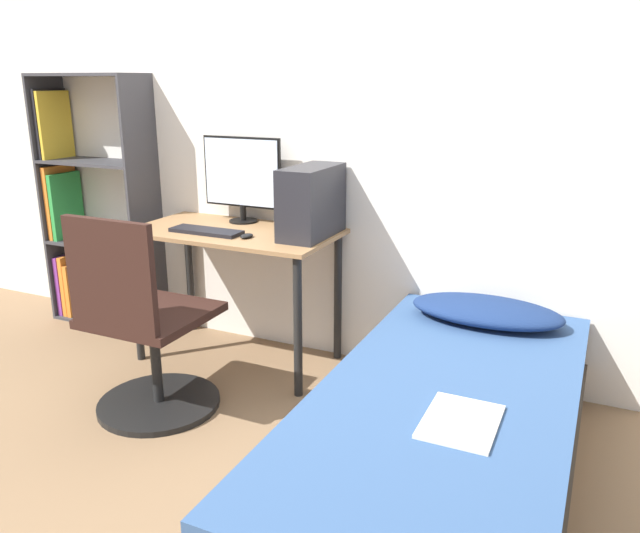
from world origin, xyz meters
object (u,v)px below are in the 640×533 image
object	(u,v)px
keyboard	(206,231)
pc_tower	(312,202)
monitor	(242,176)
bed	(443,444)
bookshelf	(86,212)
office_chair	(145,339)

from	to	relation	value
keyboard	pc_tower	size ratio (longest dim) A/B	0.91
pc_tower	monitor	bearing A→B (deg)	164.39
keyboard	pc_tower	distance (m)	0.59
bed	bookshelf	bearing A→B (deg)	161.46
keyboard	pc_tower	world-z (taller)	pc_tower
office_chair	bed	size ratio (longest dim) A/B	0.49
bookshelf	monitor	bearing A→B (deg)	2.49
office_chair	bookshelf	bearing A→B (deg)	143.70
bed	keyboard	world-z (taller)	keyboard
office_chair	monitor	bearing A→B (deg)	90.09
bed	monitor	world-z (taller)	monitor
bookshelf	keyboard	xyz separation A→B (m)	(1.12, -0.27, 0.04)
keyboard	pc_tower	bearing A→B (deg)	18.31
bed	monitor	xyz separation A→B (m)	(-1.43, 0.92, 0.81)
bookshelf	monitor	distance (m)	1.19
monitor	keyboard	xyz separation A→B (m)	(-0.03, -0.32, -0.25)
office_chair	keyboard	size ratio (longest dim) A/B	2.46
monitor	pc_tower	bearing A→B (deg)	-15.61
office_chair	monitor	distance (m)	1.11
keyboard	office_chair	bearing A→B (deg)	-86.44
bed	pc_tower	distance (m)	1.41
office_chair	monitor	xyz separation A→B (m)	(-0.00, 0.90, 0.65)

